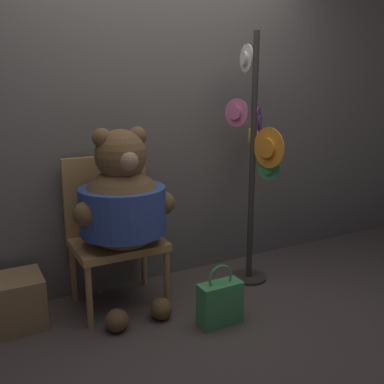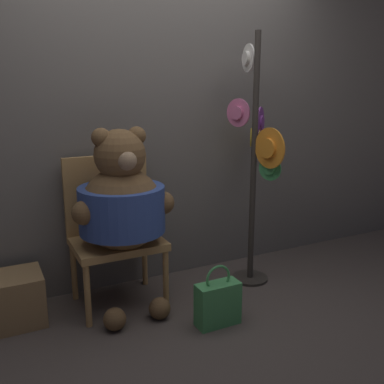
{
  "view_description": "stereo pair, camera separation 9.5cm",
  "coord_description": "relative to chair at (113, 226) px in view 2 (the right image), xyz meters",
  "views": [
    {
      "loc": [
        -1.27,
        -2.36,
        1.46
      ],
      "look_at": [
        0.11,
        0.19,
        0.76
      ],
      "focal_mm": 40.0,
      "sensor_mm": 36.0,
      "label": 1
    },
    {
      "loc": [
        -1.19,
        -2.41,
        1.46
      ],
      "look_at": [
        0.11,
        0.19,
        0.76
      ],
      "focal_mm": 40.0,
      "sensor_mm": 36.0,
      "label": 2
    }
  ],
  "objects": [
    {
      "name": "teddy_bear",
      "position": [
        0.02,
        -0.17,
        0.19
      ],
      "size": [
        0.68,
        0.6,
        1.23
      ],
      "color": "brown",
      "rests_on": "ground_plane"
    },
    {
      "name": "wall_back",
      "position": [
        0.41,
        0.26,
        0.64
      ],
      "size": [
        8.0,
        0.1,
        2.36
      ],
      "color": "#66605B",
      "rests_on": "ground_plane"
    },
    {
      "name": "chair",
      "position": [
        0.0,
        0.0,
        0.0
      ],
      "size": [
        0.59,
        0.47,
        1.02
      ],
      "color": "#B2844C",
      "rests_on": "ground_plane"
    },
    {
      "name": "hat_display_rack",
      "position": [
        1.07,
        -0.15,
        0.44
      ],
      "size": [
        0.38,
        0.56,
        1.86
      ],
      "color": "#332D28",
      "rests_on": "ground_plane"
    },
    {
      "name": "handbag_on_ground",
      "position": [
        0.47,
        -0.64,
        -0.4
      ],
      "size": [
        0.28,
        0.12,
        0.4
      ],
      "color": "#479E56",
      "rests_on": "ground_plane"
    },
    {
      "name": "ground_plane",
      "position": [
        0.41,
        -0.36,
        -0.54
      ],
      "size": [
        14.0,
        14.0,
        0.0
      ],
      "primitive_type": "plane",
      "color": "#4C423D"
    },
    {
      "name": "wooden_crate",
      "position": [
        -0.66,
        -0.04,
        -0.38
      ],
      "size": [
        0.33,
        0.33,
        0.33
      ],
      "color": "#937047",
      "rests_on": "ground_plane"
    }
  ]
}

